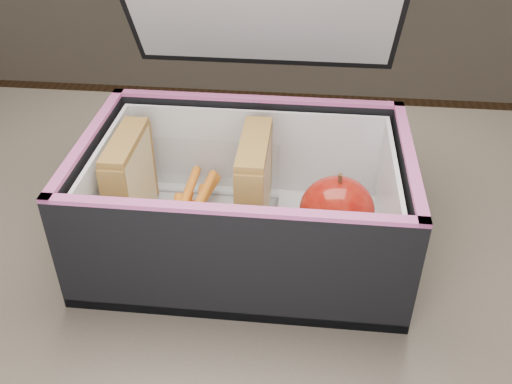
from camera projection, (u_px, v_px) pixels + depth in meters
kitchen_table at (282, 336)px, 0.63m from camera, size 1.20×0.80×0.75m
lunch_bag at (246, 190)px, 0.58m from camera, size 0.32×0.32×0.30m
plastic_tub at (193, 199)px, 0.60m from camera, size 0.17×0.12×0.07m
sandwich_left at (130, 181)px, 0.60m from camera, size 0.03×0.09×0.10m
sandwich_right at (254, 186)px, 0.58m from camera, size 0.03×0.10×0.11m
carrot_sticks at (193, 211)px, 0.61m from camera, size 0.05×0.14×0.03m
paper_napkin at (336, 236)px, 0.60m from camera, size 0.10×0.10×0.01m
red_apple at (337, 211)px, 0.57m from camera, size 0.10×0.10×0.08m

